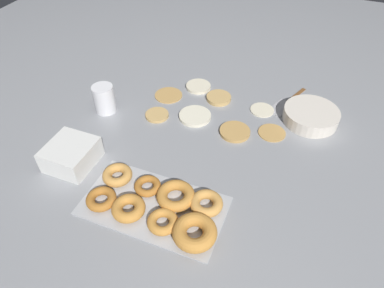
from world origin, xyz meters
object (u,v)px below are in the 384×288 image
batter_bowl (311,116)px  container_stack (71,155)px  pancake_2 (168,95)px  pancake_3 (219,98)px  pancake_4 (272,132)px  donut_tray (160,206)px  pancake_1 (195,116)px  pancake_5 (262,109)px  spatula (284,105)px  pancake_0 (235,132)px  pancake_7 (198,86)px  paper_cup (104,99)px  pancake_6 (157,115)px

batter_bowl → container_stack: bearing=-143.8°
pancake_2 → pancake_3: size_ratio=1.14×
pancake_4 → donut_tray: size_ratio=0.24×
pancake_1 → pancake_5: bearing=30.9°
pancake_5 → spatula: pancake_5 is taller
pancake_0 → batter_bowl: 0.29m
pancake_4 → pancake_7: pancake_7 is taller
paper_cup → pancake_0: bearing=6.2°
donut_tray → container_stack: size_ratio=2.77×
pancake_0 → pancake_7: size_ratio=1.06×
pancake_7 → pancake_2: bearing=-133.2°
pancake_5 → paper_cup: paper_cup is taller
donut_tray → spatula: size_ratio=1.81×
pancake_6 → donut_tray: size_ratio=0.21×
pancake_4 → pancake_7: (-0.34, 0.17, 0.00)m
pancake_1 → batter_bowl: size_ratio=0.60×
pancake_0 → pancake_3: (-0.11, 0.17, 0.00)m
pancake_4 → pancake_1: bearing=-176.5°
pancake_2 → donut_tray: (0.21, -0.51, 0.01)m
pancake_1 → spatula: (0.29, 0.20, -0.00)m
pancake_6 → paper_cup: paper_cup is taller
pancake_7 → pancake_5: bearing=-10.8°
pancake_0 → pancake_4: bearing=21.2°
pancake_3 → pancake_7: bearing=155.6°
container_stack → pancake_4: bearing=33.8°
pancake_3 → spatula: (0.25, 0.06, -0.01)m
pancake_2 → pancake_1: bearing=-31.1°
pancake_3 → batter_bowl: (0.35, -0.00, 0.02)m
batter_bowl → spatula: 0.12m
pancake_3 → spatula: pancake_3 is taller
pancake_2 → pancake_5: size_ratio=1.23×
pancake_5 → batter_bowl: (0.17, 0.00, 0.02)m
pancake_0 → spatula: pancake_0 is taller
pancake_2 → paper_cup: paper_cup is taller
pancake_4 → spatula: 0.18m
pancake_2 → pancake_4: (0.43, -0.07, -0.00)m
pancake_3 → pancake_5: bearing=-2.0°
pancake_3 → container_stack: (-0.32, -0.50, 0.03)m
pancake_0 → pancake_7: 0.31m
paper_cup → spatula: (0.62, 0.28, -0.05)m
batter_bowl → spatula: batter_bowl is taller
pancake_5 → container_stack: 0.70m
paper_cup → pancake_7: bearing=44.9°
pancake_0 → donut_tray: (-0.10, -0.39, 0.01)m
pancake_1 → batter_bowl: batter_bowl is taller
paper_cup → pancake_6: bearing=11.0°
pancake_2 → pancake_3: bearing=14.3°
spatula → pancake_1: bearing=-33.9°
pancake_0 → pancake_4: (0.12, 0.05, -0.00)m
batter_bowl → pancake_7: bearing=173.7°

